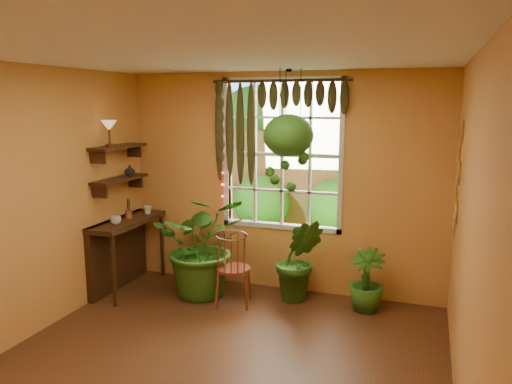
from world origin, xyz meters
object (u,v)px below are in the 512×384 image
at_px(potted_plant_left, 204,245).
at_px(windsor_chair, 233,279).
at_px(potted_plant_mid, 299,260).
at_px(hanging_basket, 288,141).
at_px(counter_ledge, 121,245).

bearing_deg(potted_plant_left, windsor_chair, -20.56).
distance_m(windsor_chair, potted_plant_left, 0.56).
bearing_deg(windsor_chair, potted_plant_mid, 14.33).
relative_size(potted_plant_left, hanging_basket, 0.92).
height_order(potted_plant_left, hanging_basket, hanging_basket).
height_order(counter_ledge, potted_plant_left, potted_plant_left).
xyz_separation_m(windsor_chair, hanging_basket, (0.55, 0.35, 1.58)).
bearing_deg(potted_plant_left, potted_plant_mid, 11.22).
bearing_deg(hanging_basket, windsor_chair, -147.42).
relative_size(counter_ledge, windsor_chair, 1.11).
bearing_deg(hanging_basket, potted_plant_mid, 14.11).
distance_m(potted_plant_left, hanging_basket, 1.61).
bearing_deg(counter_ledge, potted_plant_mid, 8.40).
height_order(potted_plant_mid, hanging_basket, hanging_basket).
bearing_deg(windsor_chair, hanging_basket, 17.61).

